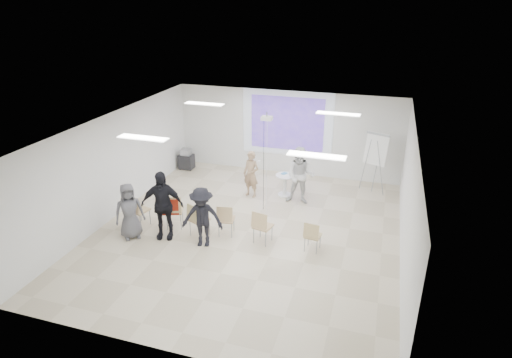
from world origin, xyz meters
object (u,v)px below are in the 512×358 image
(chair_right_inner, at_px, (261,225))
(av_cart, at_px, (186,160))
(audience_mid, at_px, (202,214))
(flipchart_easel, at_px, (376,150))
(chair_left_inner, at_px, (197,218))
(player_right, at_px, (301,173))
(chair_far_left, at_px, (137,208))
(audience_left, at_px, (162,200))
(chair_right_far, at_px, (312,234))
(audience_outer, at_px, (129,208))
(chair_left_mid, at_px, (174,209))
(chair_center, at_px, (226,218))
(pedestal_table, at_px, (285,184))
(player_left, at_px, (251,171))
(laptop, at_px, (200,218))

(chair_right_inner, xyz_separation_m, av_cart, (-4.15, 4.20, -0.20))
(audience_mid, xyz_separation_m, flipchart_easel, (3.98, 4.62, 0.56))
(chair_left_inner, bearing_deg, player_right, 76.19)
(audience_mid, height_order, av_cart, audience_mid)
(chair_far_left, relative_size, audience_left, 0.44)
(chair_right_far, distance_m, audience_outer, 4.79)
(chair_left_mid, height_order, chair_center, chair_left_mid)
(chair_right_far, height_order, av_cart, chair_right_far)
(chair_left_mid, xyz_separation_m, chair_left_inner, (0.79, -0.22, -0.02))
(chair_left_mid, bearing_deg, audience_left, -114.78)
(chair_right_far, relative_size, audience_left, 0.38)
(pedestal_table, bearing_deg, chair_right_inner, -87.85)
(player_left, distance_m, laptop, 2.83)
(chair_right_far, bearing_deg, chair_left_mid, -173.88)
(chair_left_mid, xyz_separation_m, chair_right_inner, (2.53, -0.06, -0.04))
(chair_center, distance_m, laptop, 0.70)
(player_left, relative_size, chair_right_far, 2.05)
(laptop, xyz_separation_m, audience_outer, (-1.71, -0.63, 0.35))
(audience_outer, bearing_deg, player_left, 14.92)
(player_left, bearing_deg, audience_outer, -107.71)
(chair_left_mid, xyz_separation_m, flipchart_easel, (5.09, 4.05, 0.89))
(chair_left_inner, bearing_deg, audience_outer, -138.04)
(chair_left_mid, relative_size, av_cart, 1.29)
(laptop, bearing_deg, chair_left_mid, 15.40)
(audience_left, xyz_separation_m, audience_outer, (-0.84, -0.27, -0.22))
(chair_left_mid, relative_size, chair_right_far, 1.20)
(chair_left_mid, relative_size, chair_right_inner, 1.07)
(chair_right_inner, bearing_deg, audience_mid, -147.69)
(chair_left_mid, height_order, av_cart, chair_left_mid)
(player_right, xyz_separation_m, chair_center, (-1.48, -2.55, -0.46))
(chair_center, bearing_deg, chair_left_inner, -170.02)
(chair_right_inner, height_order, laptop, chair_right_inner)
(player_right, distance_m, chair_left_inner, 3.59)
(chair_right_inner, relative_size, audience_outer, 0.54)
(chair_far_left, bearing_deg, chair_right_inner, 16.97)
(audience_left, bearing_deg, chair_left_mid, 70.75)
(flipchart_easel, bearing_deg, pedestal_table, -136.12)
(laptop, distance_m, audience_outer, 1.85)
(pedestal_table, height_order, laptop, pedestal_table)
(pedestal_table, xyz_separation_m, chair_far_left, (-3.41, -3.19, 0.16))
(audience_mid, relative_size, av_cart, 2.36)
(chair_far_left, relative_size, av_cart, 1.24)
(player_left, xyz_separation_m, chair_right_far, (2.45, -2.67, -0.36))
(audience_mid, relative_size, flipchart_easel, 0.91)
(chair_far_left, relative_size, chair_right_far, 1.15)
(player_left, xyz_separation_m, audience_outer, (-2.27, -3.39, 0.01))
(audience_mid, bearing_deg, chair_left_mid, 141.32)
(player_right, height_order, av_cart, player_right)
(player_left, xyz_separation_m, chair_far_left, (-2.39, -2.85, -0.29))
(chair_right_far, bearing_deg, av_cart, 149.34)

